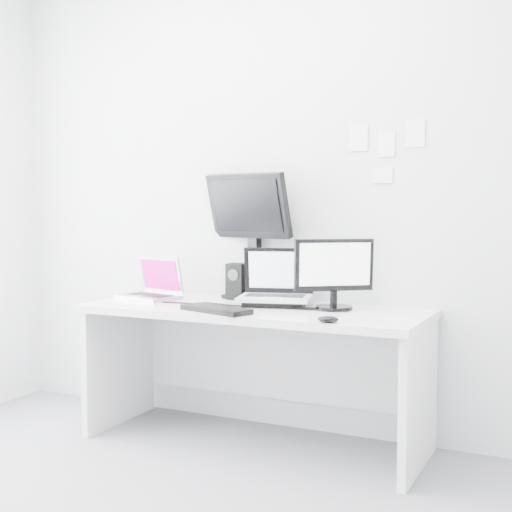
# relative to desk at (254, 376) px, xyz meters

# --- Properties ---
(back_wall) EXTENTS (3.60, 0.00, 3.60)m
(back_wall) POSITION_rel_desk_xyz_m (0.00, 0.35, 0.99)
(back_wall) COLOR silver
(back_wall) RESTS_ON ground
(desk) EXTENTS (1.80, 0.70, 0.73)m
(desk) POSITION_rel_desk_xyz_m (0.00, 0.00, 0.00)
(desk) COLOR silver
(desk) RESTS_ON ground
(macbook) EXTENTS (0.38, 0.32, 0.25)m
(macbook) POSITION_rel_desk_xyz_m (-0.69, 0.03, 0.49)
(macbook) COLOR #A9A9AE
(macbook) RESTS_ON desk
(speaker) EXTENTS (0.12, 0.12, 0.20)m
(speaker) POSITION_rel_desk_xyz_m (-0.22, 0.24, 0.47)
(speaker) COLOR black
(speaker) RESTS_ON desk
(dell_laptop) EXTENTS (0.44, 0.38, 0.31)m
(dell_laptop) POSITION_rel_desk_xyz_m (0.08, 0.09, 0.52)
(dell_laptop) COLOR silver
(dell_laptop) RESTS_ON desk
(rear_monitor) EXTENTS (0.57, 0.31, 0.73)m
(rear_monitor) POSITION_rel_desk_xyz_m (-0.16, 0.29, 0.73)
(rear_monitor) COLOR black
(rear_monitor) RESTS_ON desk
(samsung_monitor) EXTENTS (0.44, 0.40, 0.38)m
(samsung_monitor) POSITION_rel_desk_xyz_m (0.41, 0.09, 0.55)
(samsung_monitor) COLOR black
(samsung_monitor) RESTS_ON desk
(keyboard) EXTENTS (0.41, 0.25, 0.03)m
(keyboard) POSITION_rel_desk_xyz_m (-0.09, -0.24, 0.38)
(keyboard) COLOR black
(keyboard) RESTS_ON desk
(mouse) EXTENTS (0.11, 0.08, 0.03)m
(mouse) POSITION_rel_desk_xyz_m (0.52, -0.31, 0.38)
(mouse) COLOR black
(mouse) RESTS_ON desk
(wall_note_0) EXTENTS (0.10, 0.00, 0.14)m
(wall_note_0) POSITION_rel_desk_xyz_m (0.45, 0.34, 1.26)
(wall_note_0) COLOR white
(wall_note_0) RESTS_ON back_wall
(wall_note_1) EXTENTS (0.09, 0.00, 0.13)m
(wall_note_1) POSITION_rel_desk_xyz_m (0.60, 0.34, 1.22)
(wall_note_1) COLOR white
(wall_note_1) RESTS_ON back_wall
(wall_note_2) EXTENTS (0.10, 0.00, 0.14)m
(wall_note_2) POSITION_rel_desk_xyz_m (0.75, 0.34, 1.26)
(wall_note_2) COLOR white
(wall_note_2) RESTS_ON back_wall
(wall_note_3) EXTENTS (0.11, 0.00, 0.08)m
(wall_note_3) POSITION_rel_desk_xyz_m (0.58, 0.34, 1.05)
(wall_note_3) COLOR white
(wall_note_3) RESTS_ON back_wall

